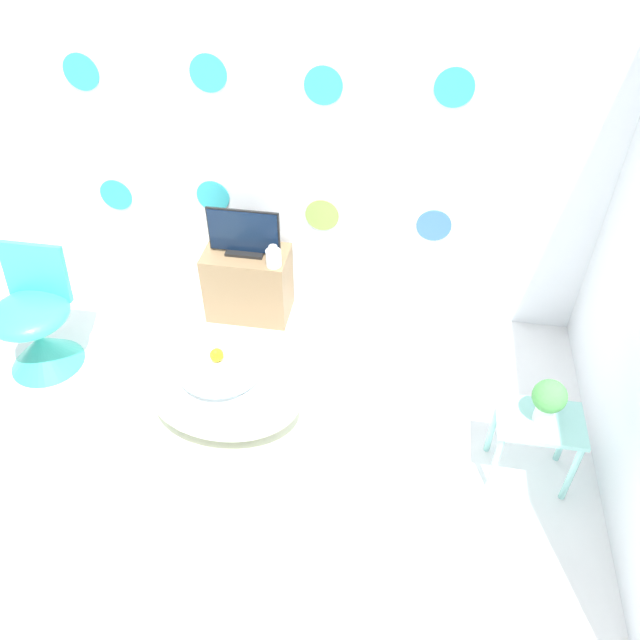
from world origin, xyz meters
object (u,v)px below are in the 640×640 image
chair (37,330)px  tv (244,234)px  vase (273,257)px  potted_plant_left (549,399)px  bathtub (225,393)px

chair → tv: tv is taller
vase → potted_plant_left: 1.81m
tv → vase: tv is taller
bathtub → vase: bearing=83.7°
bathtub → vase: 0.93m
chair → tv: 1.38m
bathtub → tv: 1.05m
bathtub → vase: vase is taller
bathtub → chair: (-1.25, 0.28, 0.03)m
bathtub → chair: bearing=167.5°
bathtub → tv: size_ratio=1.86×
chair → potted_plant_left: (2.89, -0.36, 0.32)m
tv → vase: (0.21, -0.10, -0.08)m
chair → potted_plant_left: 2.93m
bathtub → vase: (0.09, 0.87, 0.32)m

